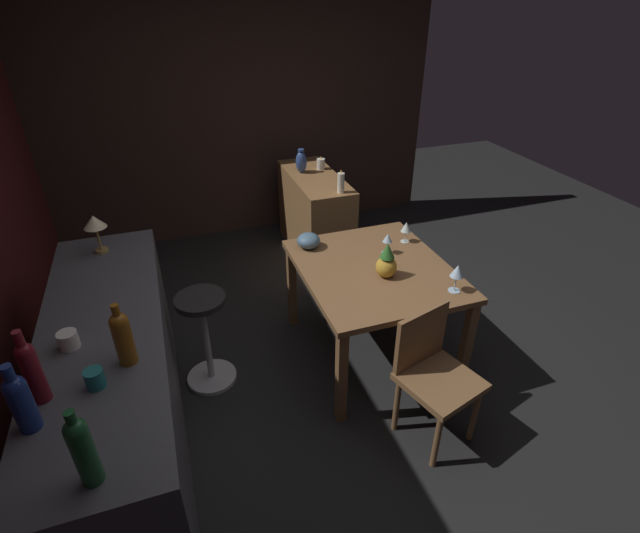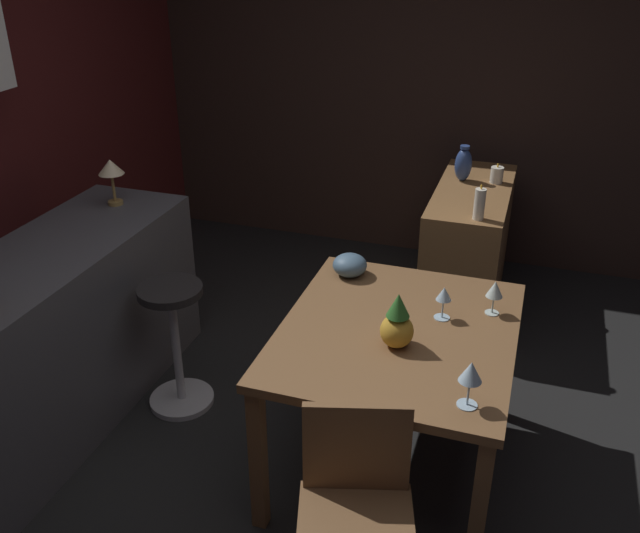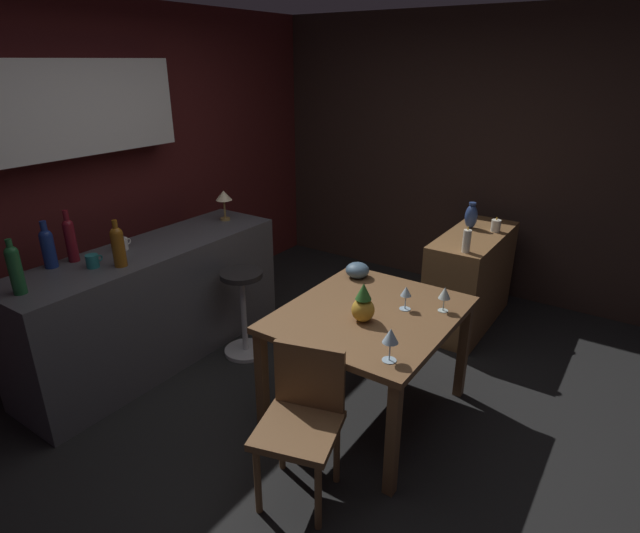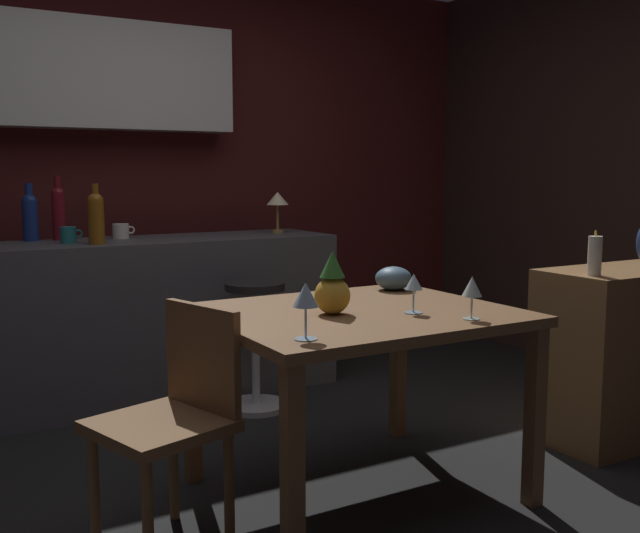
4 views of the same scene
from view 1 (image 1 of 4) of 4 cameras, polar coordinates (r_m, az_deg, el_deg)
ground_plane at (r=3.46m, az=2.76°, el=-12.66°), size 9.00×9.00×0.00m
wall_side_right at (r=5.02m, az=-11.67°, el=17.95°), size 0.10×4.40×2.60m
dining_table at (r=3.25m, az=6.49°, el=-1.40°), size 1.14×0.97×0.74m
kitchen_counter at (r=2.92m, az=-23.01°, el=-13.57°), size 2.10×0.60×0.90m
sideboard_cabinet at (r=4.69m, az=-0.61°, el=6.14°), size 1.10×0.44×0.82m
chair_near_window at (r=2.87m, az=13.39°, el=-12.19°), size 0.50×0.50×0.82m
bar_stool at (r=3.25m, az=-13.53°, el=-8.29°), size 0.34×0.34×0.69m
wine_glass_left at (r=2.99m, az=16.16°, el=-0.60°), size 0.08×0.08×0.18m
wine_glass_right at (r=3.33m, az=8.12°, el=3.29°), size 0.07×0.07×0.15m
wine_glass_center at (r=3.50m, az=10.30°, el=4.63°), size 0.07×0.07×0.16m
pineapple_centerpiece at (r=3.07m, az=8.00°, el=0.46°), size 0.14×0.14×0.24m
fruit_bowl at (r=3.40m, az=-1.39°, el=3.12°), size 0.17×0.17×0.11m
wine_bottle_cobalt at (r=2.15m, az=-32.33°, el=-13.40°), size 0.08×0.08×0.31m
wine_bottle_green at (r=1.85m, az=-26.63°, el=-18.95°), size 0.08×0.08×0.33m
wine_bottle_ruby at (r=2.24m, az=-31.35°, el=-10.48°), size 0.07×0.07×0.35m
wine_bottle_amber at (r=2.28m, az=-22.64°, el=-7.70°), size 0.08×0.08×0.31m
cup_white at (r=2.54m, az=-27.97°, el=-7.77°), size 0.13×0.09×0.08m
cup_teal at (r=2.27m, az=-25.42°, el=-12.01°), size 0.12×0.08×0.09m
counter_lamp at (r=3.26m, az=-25.42°, el=4.60°), size 0.14×0.14×0.25m
pillar_candle_tall at (r=4.12m, az=2.52°, el=10.00°), size 0.06×0.06×0.20m
pillar_candle_short at (r=4.70m, az=0.10°, el=12.22°), size 0.08×0.08×0.13m
vase_ceramic_blue at (r=4.59m, az=-2.27°, el=12.47°), size 0.11×0.11×0.23m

